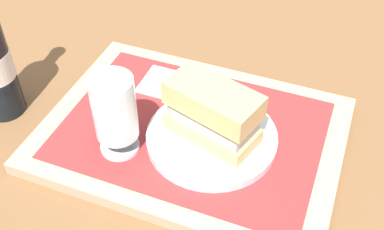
% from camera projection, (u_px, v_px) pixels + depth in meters
% --- Properties ---
extents(ground_plane, '(3.00, 3.00, 0.00)m').
position_uv_depth(ground_plane, '(192.00, 139.00, 0.72)').
color(ground_plane, brown).
extents(tray, '(0.44, 0.32, 0.02)m').
position_uv_depth(tray, '(192.00, 134.00, 0.72)').
color(tray, tan).
rests_on(tray, ground_plane).
extents(placemat, '(0.38, 0.27, 0.00)m').
position_uv_depth(placemat, '(192.00, 129.00, 0.71)').
color(placemat, '#9E2D2D').
rests_on(placemat, tray).
extents(plate, '(0.19, 0.19, 0.01)m').
position_uv_depth(plate, '(212.00, 137.00, 0.69)').
color(plate, white).
rests_on(plate, placemat).
extents(sandwich, '(0.14, 0.10, 0.08)m').
position_uv_depth(sandwich, '(211.00, 111.00, 0.65)').
color(sandwich, tan).
rests_on(sandwich, plate).
extents(beer_glass, '(0.06, 0.06, 0.12)m').
position_uv_depth(beer_glass, '(115.00, 111.00, 0.63)').
color(beer_glass, silver).
rests_on(beer_glass, placemat).
extents(napkin_folded, '(0.09, 0.07, 0.01)m').
position_uv_depth(napkin_folded, '(169.00, 84.00, 0.78)').
color(napkin_folded, white).
rests_on(napkin_folded, placemat).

